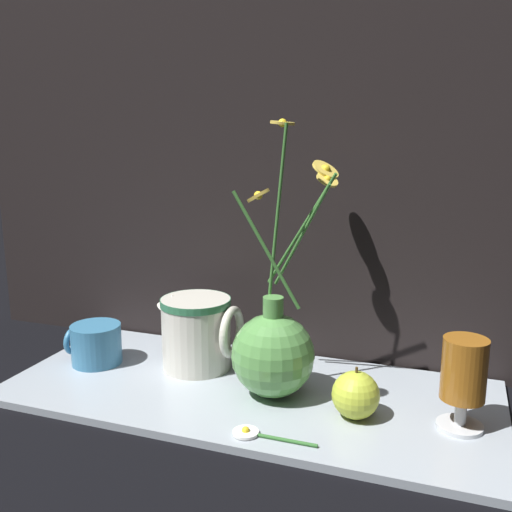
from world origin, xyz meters
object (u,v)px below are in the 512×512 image
ceramic_pitcher (198,330)px  yellow_mug (95,344)px  vase_with_flowers (273,350)px  orange_fruit (356,395)px  tea_glass (464,374)px

ceramic_pitcher → yellow_mug: bearing=-166.3°
yellow_mug → vase_with_flowers: bearing=-2.0°
ceramic_pitcher → orange_fruit: ceramic_pitcher is taller
tea_glass → yellow_mug: bearing=177.7°
yellow_mug → orange_fruit: orange_fruit is taller
tea_glass → orange_fruit: 0.15m
tea_glass → ceramic_pitcher: bearing=171.0°
vase_with_flowers → orange_fruit: (0.13, -0.03, -0.04)m
yellow_mug → tea_glass: size_ratio=0.75×
orange_fruit → yellow_mug: bearing=174.8°
vase_with_flowers → yellow_mug: size_ratio=4.31×
yellow_mug → orange_fruit: bearing=-5.2°
vase_with_flowers → tea_glass: size_ratio=3.22×
ceramic_pitcher → tea_glass: ceramic_pitcher is taller
ceramic_pitcher → tea_glass: size_ratio=1.11×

